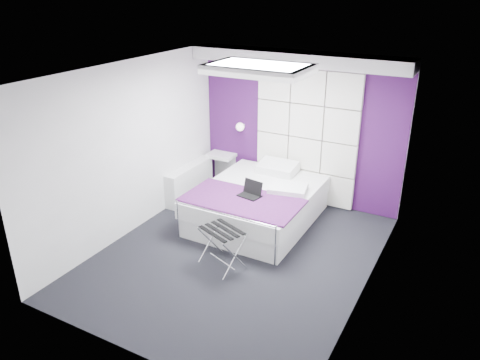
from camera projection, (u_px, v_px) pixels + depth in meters
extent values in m
plane|color=black|center=(237.00, 255.00, 6.69)|extent=(4.40, 4.40, 0.00)
plane|color=white|center=(237.00, 71.00, 5.67)|extent=(4.40, 4.40, 0.00)
plane|color=silver|center=(299.00, 128.00, 7.96)|extent=(3.60, 0.00, 3.60)
plane|color=silver|center=(131.00, 149.00, 6.97)|extent=(0.00, 4.40, 4.40)
plane|color=silver|center=(373.00, 199.00, 5.39)|extent=(0.00, 4.40, 4.40)
cube|color=#3C1048|center=(299.00, 128.00, 7.95)|extent=(3.58, 0.02, 2.58)
cube|color=white|center=(297.00, 58.00, 7.28)|extent=(3.58, 0.50, 0.20)
sphere|color=white|center=(241.00, 126.00, 8.34)|extent=(0.15, 0.15, 0.15)
cube|color=white|center=(190.00, 182.00, 8.37)|extent=(0.22, 1.20, 0.60)
cube|color=white|center=(257.00, 212.00, 7.58)|extent=(1.66, 2.08, 0.31)
cube|color=white|center=(257.00, 196.00, 7.47)|extent=(1.70, 2.12, 0.26)
cube|color=#431348|center=(242.00, 200.00, 6.99)|extent=(1.76, 0.94, 0.03)
cube|color=white|center=(221.00, 155.00, 8.72)|extent=(0.50, 0.39, 0.06)
cube|color=black|center=(222.00, 230.00, 6.23)|extent=(0.56, 0.42, 0.01)
cube|color=black|center=(249.00, 196.00, 7.08)|extent=(0.33, 0.23, 0.02)
cube|color=black|center=(253.00, 186.00, 7.13)|extent=(0.33, 0.01, 0.22)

